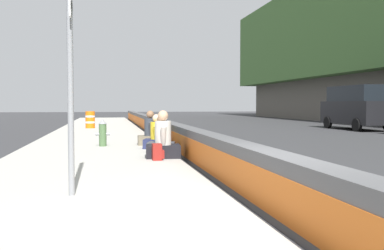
{
  "coord_description": "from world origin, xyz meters",
  "views": [
    {
      "loc": [
        -5.5,
        2.23,
        1.5
      ],
      "look_at": [
        8.74,
        -0.49,
        0.82
      ],
      "focal_mm": 41.74,
      "sensor_mm": 36.0,
      "label": 1
    }
  ],
  "objects": [
    {
      "name": "seated_person_rear",
      "position": [
        8.14,
        0.74,
        0.47
      ],
      "size": [
        0.8,
        0.88,
        1.05
      ],
      "color": "#23284C",
      "rests_on": "sidewalk_strip"
    },
    {
      "name": "route_sign_post",
      "position": [
        1.32,
        2.75,
        2.21
      ],
      "size": [
        0.44,
        0.09,
        3.6
      ],
      "color": "gray",
      "rests_on": "sidewalk_strip"
    },
    {
      "name": "construction_barrel",
      "position": [
        20.22,
        3.16,
        0.62
      ],
      "size": [
        0.54,
        0.54,
        0.95
      ],
      "color": "orange",
      "rests_on": "sidewalk_strip"
    },
    {
      "name": "parked_car_fourth",
      "position": [
        18.2,
        -12.08,
        1.35
      ],
      "size": [
        5.1,
        2.11,
        2.56
      ],
      "color": "black",
      "rests_on": "ground_plane"
    },
    {
      "name": "fire_hydrant",
      "position": [
        9.14,
        2.37,
        0.59
      ],
      "size": [
        0.26,
        0.46,
        0.88
      ],
      "color": "#47663D",
      "rests_on": "sidewalk_strip"
    },
    {
      "name": "seated_person_foreground",
      "position": [
        5.77,
        0.83,
        0.52
      ],
      "size": [
        0.8,
        0.92,
        1.2
      ],
      "color": "black",
      "rests_on": "sidewalk_strip"
    },
    {
      "name": "ground_plane",
      "position": [
        0.0,
        0.0,
        0.0
      ],
      "size": [
        160.0,
        160.0,
        0.0
      ],
      "primitive_type": "plane",
      "color": "#353538",
      "rests_on": "ground"
    },
    {
      "name": "seated_person_far",
      "position": [
        9.34,
        0.81,
        0.5
      ],
      "size": [
        0.73,
        0.84,
        1.14
      ],
      "color": "#706651",
      "rests_on": "sidewalk_strip"
    },
    {
      "name": "sidewalk_strip",
      "position": [
        0.0,
        2.65,
        0.07
      ],
      "size": [
        80.0,
        4.4,
        0.14
      ],
      "primitive_type": "cube",
      "color": "#B5B2A8",
      "rests_on": "ground_plane"
    },
    {
      "name": "jersey_barrier",
      "position": [
        0.0,
        0.0,
        0.42
      ],
      "size": [
        76.0,
        0.45,
        0.85
      ],
      "color": "#545456",
      "rests_on": "ground_plane"
    },
    {
      "name": "backpack",
      "position": [
        5.26,
        1.03,
        0.33
      ],
      "size": [
        0.32,
        0.28,
        0.4
      ],
      "color": "maroon",
      "rests_on": "sidewalk_strip"
    },
    {
      "name": "seated_person_middle",
      "position": [
        7.02,
        0.73,
        0.47
      ],
      "size": [
        0.78,
        0.87,
        1.05
      ],
      "color": "#424247",
      "rests_on": "sidewalk_strip"
    }
  ]
}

